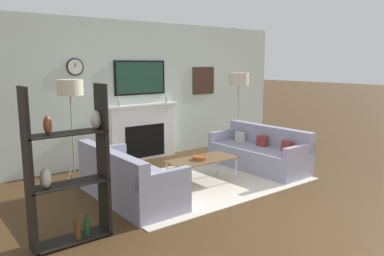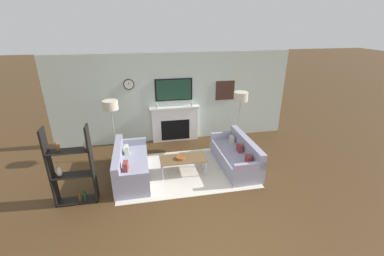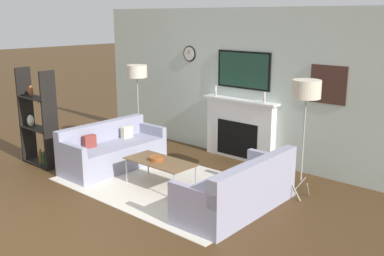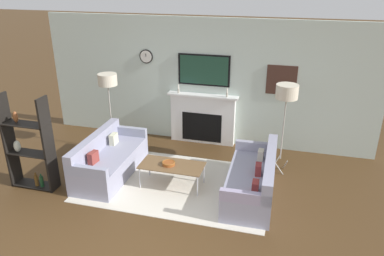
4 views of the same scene
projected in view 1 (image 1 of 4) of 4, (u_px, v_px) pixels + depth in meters
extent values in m
plane|color=#483119|center=(338.00, 236.00, 4.19)|extent=(60.00, 60.00, 0.00)
cube|color=silver|center=(139.00, 92.00, 7.39)|extent=(7.19, 0.07, 2.70)
cube|color=white|center=(143.00, 133.00, 7.44)|extent=(1.41, 0.16, 1.07)
cube|color=black|center=(145.00, 141.00, 7.40)|extent=(0.88, 0.01, 0.64)
cube|color=white|center=(143.00, 105.00, 7.33)|extent=(1.53, 0.22, 0.04)
cylinder|color=#B2AD9E|center=(119.00, 103.00, 6.97)|extent=(0.04, 0.04, 0.10)
cylinder|color=white|center=(119.00, 98.00, 6.96)|extent=(0.03, 0.03, 0.09)
cylinder|color=#B2AD9E|center=(166.00, 100.00, 7.61)|extent=(0.04, 0.04, 0.10)
cylinder|color=white|center=(166.00, 95.00, 7.59)|extent=(0.03, 0.03, 0.09)
cube|color=black|center=(140.00, 78.00, 7.30)|extent=(1.11, 0.04, 0.66)
cube|color=#1E4233|center=(141.00, 78.00, 7.29)|extent=(1.03, 0.01, 0.60)
cylinder|color=black|center=(75.00, 67.00, 6.49)|extent=(0.30, 0.02, 0.30)
cylinder|color=silver|center=(75.00, 67.00, 6.48)|extent=(0.26, 0.00, 0.26)
cube|color=black|center=(75.00, 65.00, 6.47)|extent=(0.01, 0.00, 0.07)
cube|color=#41281F|center=(203.00, 81.00, 8.28)|extent=(0.60, 0.02, 0.60)
cube|color=beige|center=(202.00, 182.00, 6.07)|extent=(3.30, 2.12, 0.01)
cube|color=#9495AC|center=(131.00, 185.00, 5.25)|extent=(0.78, 1.82, 0.43)
cube|color=#9495AC|center=(110.00, 162.00, 5.00)|extent=(0.18, 1.82, 0.33)
cube|color=#9599AD|center=(103.00, 152.00, 5.87)|extent=(0.77, 0.11, 0.18)
cube|color=#9194AB|center=(164.00, 178.00, 4.53)|extent=(0.77, 0.11, 0.18)
cube|color=beige|center=(109.00, 158.00, 5.44)|extent=(0.10, 0.21, 0.21)
cube|color=brown|center=(137.00, 171.00, 4.81)|extent=(0.12, 0.22, 0.21)
cube|color=#9495AC|center=(257.00, 158.00, 6.81)|extent=(0.81, 1.89, 0.40)
cube|color=#9495AC|center=(269.00, 135.00, 6.94)|extent=(0.21, 1.87, 0.35)
cube|color=#9990AE|center=(299.00, 151.00, 6.09)|extent=(0.77, 0.12, 0.18)
cube|color=#9999AF|center=(224.00, 135.00, 7.44)|extent=(0.77, 0.12, 0.18)
cube|color=maroon|center=(287.00, 146.00, 6.41)|extent=(0.10, 0.19, 0.18)
cube|color=maroon|center=(262.00, 141.00, 6.83)|extent=(0.11, 0.19, 0.19)
cube|color=beige|center=(240.00, 137.00, 7.26)|extent=(0.10, 0.18, 0.18)
cube|color=brown|center=(202.00, 159.00, 5.89)|extent=(1.12, 0.54, 0.02)
cylinder|color=#B7B7BC|center=(184.00, 182.00, 5.43)|extent=(0.02, 0.02, 0.40)
cylinder|color=#B7B7BC|center=(236.00, 170.00, 6.06)|extent=(0.02, 0.02, 0.40)
cylinder|color=#B7B7BC|center=(167.00, 175.00, 5.79)|extent=(0.02, 0.02, 0.40)
cylinder|color=#B7B7BC|center=(217.00, 164.00, 6.42)|extent=(0.02, 0.02, 0.40)
cylinder|color=#994B1F|center=(200.00, 158.00, 5.84)|extent=(0.22, 0.22, 0.05)
torus|color=#935520|center=(200.00, 157.00, 5.84)|extent=(0.23, 0.23, 0.02)
cylinder|color=#9E998E|center=(81.00, 178.00, 5.85)|extent=(0.09, 0.23, 0.27)
cylinder|color=#9E998E|center=(68.00, 180.00, 5.77)|extent=(0.17, 0.19, 0.27)
cylinder|color=#9E998E|center=(76.00, 182.00, 5.66)|extent=(0.23, 0.07, 0.27)
cylinder|color=#9E998E|center=(73.00, 134.00, 5.64)|extent=(0.02, 0.02, 1.18)
cylinder|color=beige|center=(70.00, 87.00, 5.52)|extent=(0.38, 0.38, 0.23)
cylinder|color=#9E998E|center=(240.00, 148.00, 7.94)|extent=(0.09, 0.23, 0.28)
cylinder|color=#9E998E|center=(232.00, 149.00, 7.86)|extent=(0.17, 0.19, 0.28)
cylinder|color=#9E998E|center=(240.00, 150.00, 7.75)|extent=(0.23, 0.07, 0.28)
cylinder|color=#9E998E|center=(238.00, 114.00, 7.72)|extent=(0.02, 0.02, 1.20)
cylinder|color=beige|center=(239.00, 79.00, 7.60)|extent=(0.39, 0.39, 0.25)
cube|color=black|center=(28.00, 173.00, 3.67)|extent=(0.04, 0.28, 1.69)
cube|color=black|center=(103.00, 160.00, 4.14)|extent=(0.04, 0.28, 1.69)
cube|color=black|center=(72.00, 239.00, 4.04)|extent=(0.82, 0.28, 0.02)
cube|color=black|center=(69.00, 184.00, 3.93)|extent=(0.82, 0.28, 0.01)
cube|color=black|center=(66.00, 133.00, 3.84)|extent=(0.82, 0.28, 0.02)
ellipsoid|color=brown|center=(48.00, 125.00, 3.73)|extent=(0.08, 0.08, 0.20)
ellipsoid|color=silver|center=(46.00, 178.00, 3.76)|extent=(0.12, 0.12, 0.21)
ellipsoid|color=silver|center=(96.00, 120.00, 4.04)|extent=(0.11, 0.11, 0.20)
cylinder|color=brown|center=(77.00, 229.00, 4.02)|extent=(0.07, 0.07, 0.21)
cylinder|color=brown|center=(77.00, 218.00, 4.00)|extent=(0.03, 0.03, 0.05)
cylinder|color=#194223|center=(87.00, 227.00, 4.09)|extent=(0.06, 0.06, 0.20)
cylinder|color=#194223|center=(86.00, 217.00, 4.07)|extent=(0.03, 0.03, 0.05)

